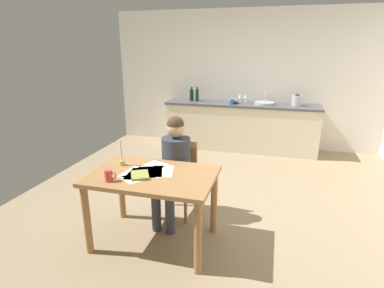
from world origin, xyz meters
name	(u,v)px	position (x,y,z in m)	size (l,w,h in m)	color
ground_plane	(218,202)	(0.00, 0.00, -0.02)	(5.20, 5.20, 0.04)	#937F60
wall_back	(245,80)	(0.00, 2.60, 1.30)	(5.20, 0.12, 2.60)	silver
kitchen_counter	(240,126)	(0.00, 2.24, 0.45)	(2.86, 0.64, 0.90)	beige
dining_table	(153,185)	(-0.46, -1.03, 0.63)	(1.20, 0.80, 0.74)	#9E7042
chair_at_table	(179,174)	(-0.40, -0.39, 0.49)	(0.43, 0.43, 0.87)	#9E7042
person_seated	(174,163)	(-0.41, -0.53, 0.68)	(0.35, 0.61, 1.19)	#333842
coffee_mug	(109,176)	(-0.77, -1.29, 0.80)	(0.11, 0.07, 0.11)	#D84C3F
candlestick	(122,158)	(-0.85, -0.90, 0.82)	(0.06, 0.06, 0.28)	gold
book_magazine	(140,175)	(-0.55, -1.12, 0.76)	(0.16, 0.21, 0.03)	olive
paper_letter	(135,172)	(-0.63, -1.04, 0.74)	(0.21, 0.30, 0.00)	white
paper_bill	(151,172)	(-0.49, -0.99, 0.74)	(0.21, 0.30, 0.00)	white
paper_envelope	(139,177)	(-0.55, -1.13, 0.74)	(0.21, 0.30, 0.00)	white
paper_receipt	(138,174)	(-0.59, -1.07, 0.74)	(0.21, 0.30, 0.00)	white
paper_notice	(152,167)	(-0.53, -0.85, 0.74)	(0.21, 0.30, 0.00)	white
paper_flyer	(162,171)	(-0.39, -0.94, 0.74)	(0.21, 0.30, 0.00)	white
sink_unit	(265,103)	(0.42, 2.24, 0.92)	(0.36, 0.36, 0.24)	#B2B7BC
bottle_oil	(192,95)	(-0.99, 2.28, 1.01)	(0.08, 0.08, 0.27)	black
bottle_vinegar	(197,95)	(-0.87, 2.26, 1.02)	(0.07, 0.07, 0.27)	black
mixing_bowl	(234,101)	(-0.14, 2.20, 0.94)	(0.20, 0.20, 0.09)	#668C99
stovetop_kettle	(297,100)	(0.99, 2.24, 1.00)	(0.18, 0.18, 0.22)	#B7BABF
wine_glass_near_sink	(246,96)	(0.06, 2.39, 1.01)	(0.07, 0.07, 0.15)	silver
wine_glass_by_kettle	(240,96)	(-0.05, 2.39, 1.01)	(0.07, 0.07, 0.15)	silver
teacup_on_counter	(232,102)	(-0.16, 2.09, 0.95)	(0.11, 0.08, 0.09)	#33598C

